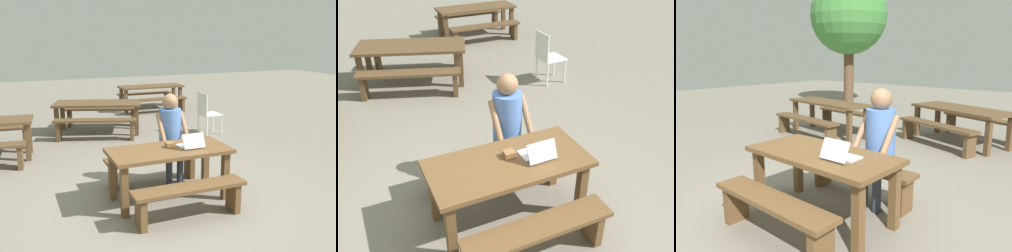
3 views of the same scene
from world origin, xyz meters
The scene contains 14 objects.
ground_plane centered at (0.00, 0.00, 0.00)m, with size 30.00×30.00×0.00m, color gray.
picnic_table_front centered at (0.00, 0.00, 0.60)m, with size 1.62×0.77×0.72m.
bench_near centered at (0.00, -0.65, 0.32)m, with size 1.44×0.30×0.44m.
bench_far centered at (0.00, 0.65, 0.32)m, with size 1.44×0.30×0.44m.
laptop centered at (0.30, -0.05, 0.77)m, with size 0.32×0.30×0.21m.
small_pouch centered at (0.04, 0.07, 0.75)m, with size 0.11×0.10×0.07m.
person_seated centered at (0.29, 0.62, 0.80)m, with size 0.44×0.42×1.36m.
plastic_chair centered at (2.17, 2.95, 0.50)m, with size 0.45×0.45×0.94m.
picnic_table_mid centered at (-0.08, 3.98, 0.61)m, with size 2.10×1.40×0.71m.
bench_mid_south centered at (-0.29, 3.36, 0.34)m, with size 1.75×0.84×0.46m.
bench_mid_north centered at (0.13, 4.60, 0.34)m, with size 1.75×0.84×0.46m.
picnic_table_rear centered at (1.99, 6.14, 0.61)m, with size 1.89×0.71×0.72m.
bench_rear_south centered at (1.99, 5.54, 0.32)m, with size 1.70×0.31×0.43m.
bench_rear_north centered at (1.99, 6.74, 0.32)m, with size 1.70×0.31×0.43m.
Camera 2 is at (-1.31, -2.80, 2.95)m, focal length 41.04 mm.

